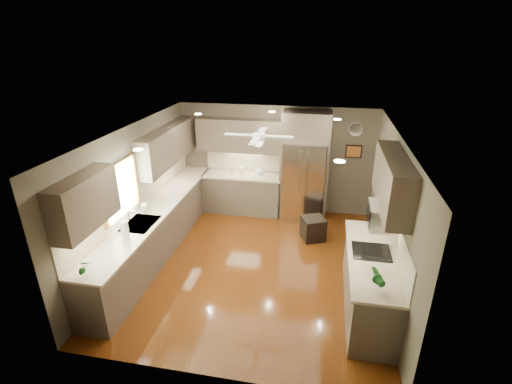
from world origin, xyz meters
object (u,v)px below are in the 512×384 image
(stool, at_px, (313,228))
(paper_towel, at_px, (125,230))
(canister_c, at_px, (241,171))
(potted_plant_right, at_px, (378,277))
(microwave, at_px, (383,216))
(potted_plant_left, at_px, (82,267))
(refrigerator, at_px, (304,169))
(canister_b, at_px, (232,171))
(bowl, at_px, (259,174))
(soap_bottle, at_px, (145,206))

(stool, height_order, paper_towel, paper_towel)
(canister_c, relative_size, stool, 0.28)
(potted_plant_right, height_order, microwave, microwave)
(potted_plant_left, distance_m, refrigerator, 4.98)
(refrigerator, relative_size, stool, 4.25)
(canister_b, height_order, canister_c, canister_c)
(bowl, bearing_deg, canister_b, -178.02)
(soap_bottle, height_order, stool, soap_bottle)
(canister_b, relative_size, microwave, 0.25)
(bowl, bearing_deg, potted_plant_left, -110.70)
(canister_c, xyz_separation_m, refrigerator, (1.46, -0.05, 0.16))
(soap_bottle, relative_size, bowl, 0.89)
(paper_towel, bearing_deg, potted_plant_left, -92.10)
(canister_c, xyz_separation_m, stool, (1.75, -1.03, -0.79))
(potted_plant_left, bearing_deg, bowl, 69.30)
(potted_plant_left, xyz_separation_m, refrigerator, (2.66, 4.20, 0.11))
(potted_plant_left, relative_size, paper_towel, 0.89)
(bowl, distance_m, paper_towel, 3.60)
(refrigerator, bearing_deg, potted_plant_right, -72.22)
(potted_plant_left, bearing_deg, canister_b, 77.08)
(canister_b, relative_size, bowl, 0.58)
(microwave, bearing_deg, canister_c, 135.30)
(potted_plant_left, distance_m, paper_towel, 1.05)
(refrigerator, distance_m, stool, 1.40)
(canister_c, xyz_separation_m, potted_plant_left, (-1.21, -4.25, 0.05))
(potted_plant_left, height_order, paper_towel, paper_towel)
(microwave, bearing_deg, refrigerator, 116.09)
(refrigerator, height_order, paper_towel, refrigerator)
(stool, bearing_deg, bowl, 141.72)
(potted_plant_right, xyz_separation_m, stool, (-0.90, 2.73, -0.86))
(potted_plant_left, xyz_separation_m, microwave, (3.99, 1.50, 0.40))
(microwave, bearing_deg, stool, 120.92)
(stool, distance_m, paper_towel, 3.74)
(potted_plant_left, height_order, bowl, potted_plant_left)
(potted_plant_left, bearing_deg, refrigerator, 57.63)
(potted_plant_right, relative_size, stool, 0.55)
(microwave, height_order, paper_towel, microwave)
(potted_plant_right, bearing_deg, canister_b, 127.39)
(refrigerator, relative_size, paper_towel, 7.76)
(bowl, bearing_deg, canister_c, -176.03)
(bowl, height_order, paper_towel, paper_towel)
(refrigerator, bearing_deg, bowl, 175.99)
(canister_b, relative_size, stool, 0.24)
(canister_b, distance_m, paper_towel, 3.34)
(potted_plant_right, xyz_separation_m, refrigerator, (-1.19, 3.72, 0.09))
(soap_bottle, bearing_deg, bowl, 53.11)
(canister_c, height_order, microwave, microwave)
(potted_plant_left, height_order, microwave, microwave)
(refrigerator, bearing_deg, soap_bottle, -141.37)
(canister_b, distance_m, bowl, 0.64)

